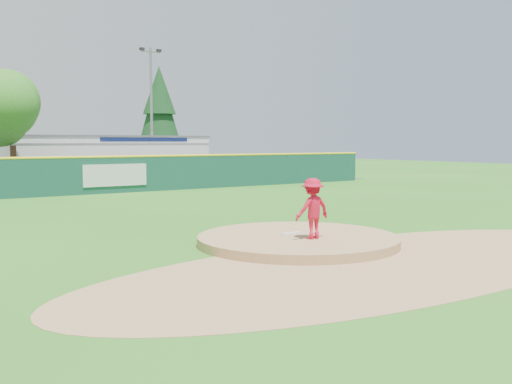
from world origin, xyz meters
TOP-DOWN VIEW (x-y plane):
  - ground at (0.00, 0.00)m, footprint 120.00×120.00m
  - pitchers_mound at (0.00, 0.00)m, footprint 5.50×5.50m
  - pitching_rubber at (0.00, 0.30)m, footprint 0.60×0.15m
  - infield_dirt_arc at (0.00, -3.00)m, footprint 15.40×15.40m
  - parking_lot at (0.00, 27.00)m, footprint 44.00×16.00m
  - pitcher at (-0.03, -0.63)m, footprint 1.04×0.61m
  - van at (-0.17, 24.68)m, footprint 5.26×2.66m
  - pool_building_grp at (6.00, 31.99)m, footprint 15.20×8.20m
  - fence_banners at (-3.70, 17.92)m, footprint 14.47×0.04m
  - outfield_fence at (0.00, 18.00)m, footprint 40.00×0.14m
  - deciduous_tree at (-2.00, 25.00)m, footprint 5.60×5.60m
  - conifer_tree at (13.00, 36.00)m, footprint 4.40×4.40m
  - light_pole_right at (9.00, 29.00)m, footprint 1.75×0.25m

SIDE VIEW (x-z plane):
  - ground at x=0.00m, z-range 0.00..0.00m
  - pitchers_mound at x=0.00m, z-range -0.25..0.25m
  - infield_dirt_arc at x=0.00m, z-range 0.00..0.01m
  - parking_lot at x=0.00m, z-range 0.00..0.02m
  - pitching_rubber at x=0.00m, z-range 0.25..0.29m
  - van at x=-0.17m, z-range 0.02..1.45m
  - fence_banners at x=-3.70m, z-range 0.40..1.60m
  - pitcher at x=-0.03m, z-range 0.25..1.85m
  - outfield_fence at x=0.00m, z-range 0.05..2.12m
  - pool_building_grp at x=6.00m, z-range 0.01..3.32m
  - deciduous_tree at x=-2.00m, z-range 0.87..8.23m
  - conifer_tree at x=13.00m, z-range 0.79..10.29m
  - light_pole_right at x=9.00m, z-range 0.54..10.54m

